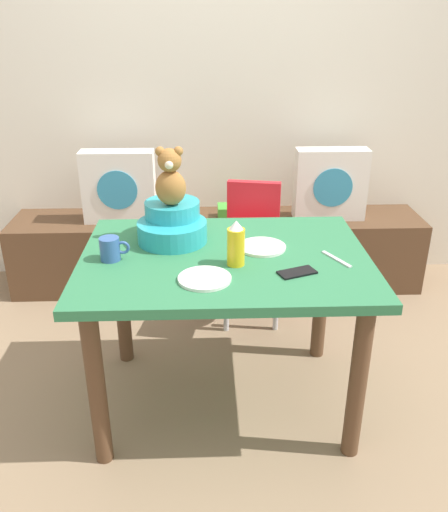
{
  "coord_description": "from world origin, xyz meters",
  "views": [
    {
      "loc": [
        -0.08,
        -1.97,
        1.64
      ],
      "look_at": [
        0.0,
        0.1,
        0.69
      ],
      "focal_mm": 37.17,
      "sensor_mm": 36.0,
      "label": 1
    }
  ],
  "objects": [
    {
      "name": "cell_phone",
      "position": [
        0.27,
        -0.18,
        0.74
      ],
      "size": [
        0.16,
        0.12,
        0.01
      ],
      "primitive_type": "cube",
      "rotation": [
        0.0,
        0.0,
        1.94
      ],
      "color": "black",
      "rests_on": "dining_table"
    },
    {
      "name": "back_wall",
      "position": [
        0.0,
        1.45,
        1.3
      ],
      "size": [
        4.4,
        0.1,
        2.6
      ],
      "primitive_type": "cube",
      "color": "silver",
      "rests_on": "ground_plane"
    },
    {
      "name": "ground_plane",
      "position": [
        0.0,
        0.0,
        0.0
      ],
      "size": [
        8.0,
        8.0,
        0.0
      ],
      "primitive_type": "plane",
      "color": "#8C7256"
    },
    {
      "name": "window_bench",
      "position": [
        0.0,
        1.18,
        0.23
      ],
      "size": [
        2.6,
        0.44,
        0.46
      ],
      "primitive_type": "cube",
      "color": "brown",
      "rests_on": "ground_plane"
    },
    {
      "name": "infant_seat_teal",
      "position": [
        -0.22,
        0.18,
        0.81
      ],
      "size": [
        0.3,
        0.33,
        0.16
      ],
      "color": "teal",
      "rests_on": "dining_table"
    },
    {
      "name": "pillow_floral_left",
      "position": [
        -0.6,
        1.16,
        0.68
      ],
      "size": [
        0.44,
        0.15,
        0.44
      ],
      "color": "white",
      "rests_on": "window_bench"
    },
    {
      "name": "highchair",
      "position": [
        0.17,
        0.75,
        0.52
      ],
      "size": [
        0.38,
        0.49,
        0.79
      ],
      "color": "red",
      "rests_on": "ground_plane"
    },
    {
      "name": "pillow_floral_right",
      "position": [
        0.7,
        1.16,
        0.68
      ],
      "size": [
        0.44,
        0.15,
        0.44
      ],
      "color": "white",
      "rests_on": "window_bench"
    },
    {
      "name": "dinner_plate_near",
      "position": [
        0.16,
        0.06,
        0.75
      ],
      "size": [
        0.2,
        0.2,
        0.01
      ],
      "primitive_type": "cylinder",
      "color": "white",
      "rests_on": "dining_table"
    },
    {
      "name": "coffee_mug",
      "position": [
        -0.46,
        -0.03,
        0.79
      ],
      "size": [
        0.12,
        0.08,
        0.09
      ],
      "color": "#335999",
      "rests_on": "dining_table"
    },
    {
      "name": "book_stack",
      "position": [
        0.1,
        1.18,
        0.5
      ],
      "size": [
        0.2,
        0.14,
        0.08
      ],
      "primitive_type": "cube",
      "color": "green",
      "rests_on": "window_bench"
    },
    {
      "name": "dining_table",
      "position": [
        0.0,
        0.0,
        0.63
      ],
      "size": [
        1.18,
        0.87,
        0.74
      ],
      "color": "#2D7247",
      "rests_on": "ground_plane"
    },
    {
      "name": "ketchup_bottle",
      "position": [
        0.04,
        -0.09,
        0.83
      ],
      "size": [
        0.07,
        0.07,
        0.18
      ],
      "color": "gold",
      "rests_on": "dining_table"
    },
    {
      "name": "table_fork",
      "position": [
        0.45,
        -0.06,
        0.74
      ],
      "size": [
        0.09,
        0.16,
        0.01
      ],
      "primitive_type": "cube",
      "rotation": [
        0.0,
        0.0,
        0.47
      ],
      "color": "silver",
      "rests_on": "dining_table"
    },
    {
      "name": "teddy_bear",
      "position": [
        -0.22,
        0.17,
        1.02
      ],
      "size": [
        0.13,
        0.12,
        0.25
      ],
      "color": "#9F6A33",
      "rests_on": "infant_seat_teal"
    },
    {
      "name": "dinner_plate_far",
      "position": [
        -0.08,
        -0.22,
        0.75
      ],
      "size": [
        0.2,
        0.2,
        0.01
      ],
      "primitive_type": "cylinder",
      "color": "white",
      "rests_on": "dining_table"
    }
  ]
}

